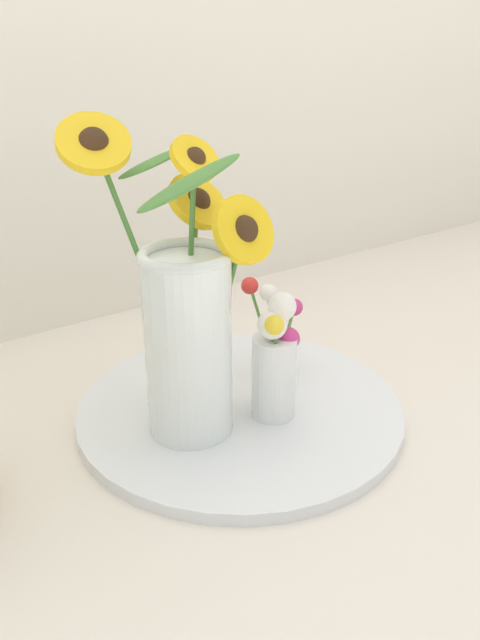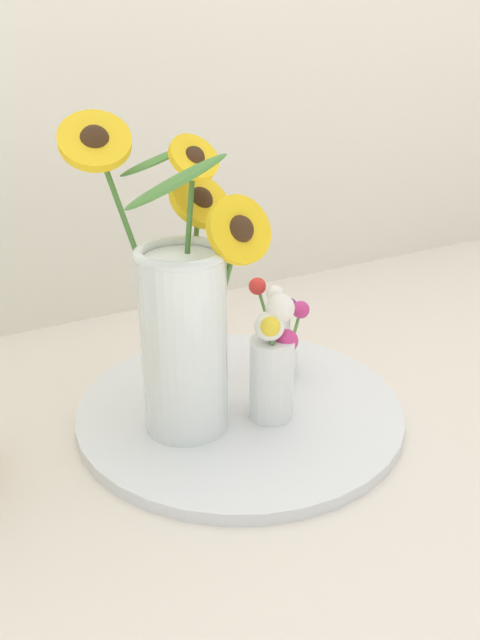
{
  "view_description": "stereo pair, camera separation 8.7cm",
  "coord_description": "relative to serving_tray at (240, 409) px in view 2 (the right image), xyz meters",
  "views": [
    {
      "loc": [
        -0.47,
        -0.58,
        0.51
      ],
      "look_at": [
        -0.01,
        0.06,
        0.15
      ],
      "focal_mm": 35.0,
      "sensor_mm": 36.0,
      "label": 1
    },
    {
      "loc": [
        -0.4,
        -0.63,
        0.51
      ],
      "look_at": [
        -0.01,
        0.06,
        0.15
      ],
      "focal_mm": 35.0,
      "sensor_mm": 36.0,
      "label": 2
    }
  ],
  "objects": [
    {
      "name": "ground_plane",
      "position": [
        0.01,
        -0.06,
        -0.01
      ],
      "size": [
        6.0,
        6.0,
        0.0
      ],
      "primitive_type": "plane",
      "color": "silver"
    },
    {
      "name": "serving_tray",
      "position": [
        0.0,
        0.0,
        0.0
      ],
      "size": [
        0.48,
        0.48,
        0.02
      ],
      "color": "silver",
      "rests_on": "ground_plane"
    },
    {
      "name": "vase_small_center",
      "position": [
        0.02,
        -0.05,
        0.09
      ],
      "size": [
        0.07,
        0.06,
        0.19
      ],
      "color": "white",
      "rests_on": "serving_tray"
    },
    {
      "name": "mason_jar_sunflowers",
      "position": [
        -0.09,
        -0.01,
        0.17
      ],
      "size": [
        0.24,
        0.24,
        0.42
      ],
      "color": "silver",
      "rests_on": "serving_tray"
    },
    {
      "name": "vase_bulb_right",
      "position": [
        0.1,
        0.05,
        0.07
      ],
      "size": [
        0.07,
        0.08,
        0.16
      ],
      "color": "white",
      "rests_on": "serving_tray"
    }
  ]
}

